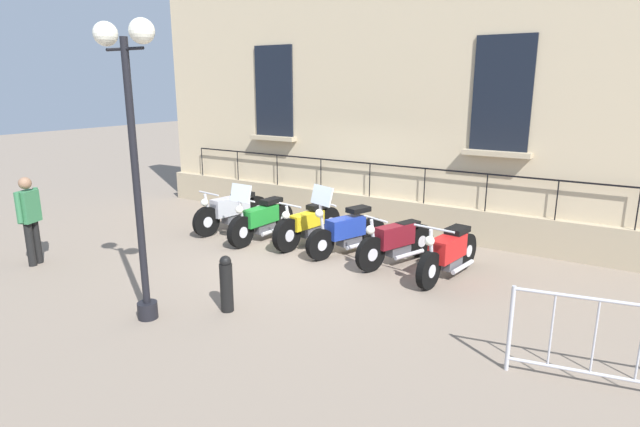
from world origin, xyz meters
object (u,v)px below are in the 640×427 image
motorcycle_green (261,220)px  motorcycle_maroon (396,242)px  motorcycle_red (448,253)px  lamppost (132,131)px  motorcycle_yellow (308,225)px  crowd_barrier (617,342)px  motorcycle_blue (346,231)px  bollard (226,283)px  pedestrian_standing (30,216)px  motorcycle_silver (232,210)px

motorcycle_green → motorcycle_maroon: bearing=92.4°
motorcycle_red → lamppost: lamppost is taller
motorcycle_yellow → lamppost: lamppost is taller
motorcycle_maroon → motorcycle_red: 1.05m
motorcycle_maroon → motorcycle_green: bearing=-87.6°
crowd_barrier → motorcycle_maroon: bearing=-123.9°
motorcycle_maroon → lamppost: 4.99m
motorcycle_blue → bollard: motorcycle_blue is taller
bollard → pedestrian_standing: (0.37, -4.37, 0.49)m
motorcycle_maroon → crowd_barrier: crowd_barrier is taller
lamppost → crowd_barrier: bearing=104.8°
motorcycle_yellow → crowd_barrier: 6.27m
motorcycle_red → bollard: 3.81m
pedestrian_standing → motorcycle_green: bearing=143.0°
motorcycle_silver → crowd_barrier: (2.60, 7.77, 0.11)m
lamppost → crowd_barrier: 6.27m
motorcycle_silver → motorcycle_red: (0.29, 5.14, -0.02)m
motorcycle_green → crowd_barrier: (2.34, 6.71, 0.13)m
crowd_barrier → pedestrian_standing: (1.10, -9.30, 0.36)m
crowd_barrier → pedestrian_standing: 9.37m
lamppost → crowd_barrier: (-1.51, 5.72, -2.09)m
motorcycle_silver → motorcycle_yellow: motorcycle_silver is taller
pedestrian_standing → motorcycle_silver: bearing=157.6°
motorcycle_green → bollard: (3.06, 1.78, -0.01)m
motorcycle_yellow → motorcycle_maroon: (0.14, 2.03, 0.02)m
motorcycle_red → pedestrian_standing: (3.41, -6.67, 0.49)m
motorcycle_yellow → pedestrian_standing: pedestrian_standing is taller
motorcycle_blue → motorcycle_maroon: bearing=86.7°
lamppost → crowd_barrier: size_ratio=1.86×
motorcycle_silver → motorcycle_blue: motorcycle_blue is taller
crowd_barrier → bollard: size_ratio=2.54×
pedestrian_standing → motorcycle_red: bearing=117.1°
motorcycle_blue → motorcycle_red: bearing=84.3°
motorcycle_yellow → lamppost: bearing=-0.2°
motorcycle_silver → motorcycle_maroon: motorcycle_maroon is taller
motorcycle_red → bollard: size_ratio=2.33×
motorcycle_green → bollard: bearing=30.3°
crowd_barrier → bollard: (0.72, -4.92, -0.14)m
lamppost → bollard: (-0.79, 0.79, -2.22)m
motorcycle_maroon → pedestrian_standing: pedestrian_standing is taller
motorcycle_maroon → bollard: 3.43m
motorcycle_blue → crowd_barrier: size_ratio=0.88×
motorcycle_silver → motorcycle_green: (0.27, 1.06, -0.02)m
motorcycle_silver → pedestrian_standing: bearing=-22.4°
pedestrian_standing → motorcycle_yellow: bearing=135.8°
motorcycle_silver → bollard: (3.33, 2.85, -0.02)m
motorcycle_yellow → crowd_barrier: crowd_barrier is taller
motorcycle_yellow → motorcycle_silver: bearing=-90.1°
lamppost → pedestrian_standing: (-0.42, -3.58, -1.73)m
motorcycle_maroon → pedestrian_standing: bearing=-57.7°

